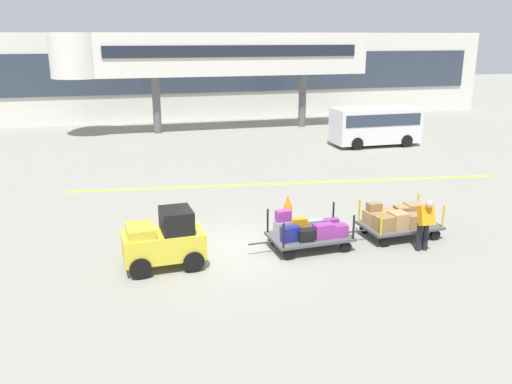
{
  "coord_description": "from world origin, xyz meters",
  "views": [
    {
      "loc": [
        -3.25,
        -14.08,
        5.94
      ],
      "look_at": [
        1.15,
        2.08,
        1.04
      ],
      "focal_mm": 37.69,
      "sensor_mm": 36.0,
      "label": 1
    }
  ],
  "objects_px": {
    "safety_cone_near": "(288,202)",
    "baggage_cart_middle": "(397,219)",
    "shuttle_van": "(375,123)",
    "baggage_cart_lead": "(308,232)",
    "baggage_tug": "(165,240)",
    "baggage_handler": "(425,222)"
  },
  "relations": [
    {
      "from": "baggage_tug",
      "to": "baggage_handler",
      "type": "height_order",
      "value": "baggage_tug"
    },
    {
      "from": "baggage_cart_lead",
      "to": "baggage_cart_middle",
      "type": "xyz_separation_m",
      "value": [
        2.95,
        0.2,
        0.04
      ]
    },
    {
      "from": "baggage_cart_middle",
      "to": "safety_cone_near",
      "type": "bearing_deg",
      "value": 125.15
    },
    {
      "from": "shuttle_van",
      "to": "baggage_tug",
      "type": "bearing_deg",
      "value": -134.05
    },
    {
      "from": "baggage_cart_lead",
      "to": "baggage_tug",
      "type": "bearing_deg",
      "value": -176.92
    },
    {
      "from": "baggage_cart_middle",
      "to": "baggage_handler",
      "type": "height_order",
      "value": "baggage_handler"
    },
    {
      "from": "baggage_cart_lead",
      "to": "safety_cone_near",
      "type": "height_order",
      "value": "baggage_cart_lead"
    },
    {
      "from": "baggage_cart_middle",
      "to": "baggage_tug",
      "type": "bearing_deg",
      "value": -176.59
    },
    {
      "from": "safety_cone_near",
      "to": "baggage_tug",
      "type": "bearing_deg",
      "value": -141.18
    },
    {
      "from": "baggage_tug",
      "to": "baggage_handler",
      "type": "relative_size",
      "value": 1.38
    },
    {
      "from": "baggage_cart_lead",
      "to": "safety_cone_near",
      "type": "xyz_separation_m",
      "value": [
        0.58,
        3.56,
        -0.24
      ]
    },
    {
      "from": "baggage_cart_lead",
      "to": "shuttle_van",
      "type": "xyz_separation_m",
      "value": [
        8.93,
        13.27,
        0.72
      ]
    },
    {
      "from": "baggage_tug",
      "to": "baggage_cart_lead",
      "type": "distance_m",
      "value": 4.13
    },
    {
      "from": "safety_cone_near",
      "to": "baggage_cart_middle",
      "type": "bearing_deg",
      "value": -54.85
    },
    {
      "from": "baggage_cart_lead",
      "to": "safety_cone_near",
      "type": "bearing_deg",
      "value": 80.73
    },
    {
      "from": "baggage_handler",
      "to": "safety_cone_near",
      "type": "bearing_deg",
      "value": 118.5
    },
    {
      "from": "baggage_tug",
      "to": "shuttle_van",
      "type": "xyz_separation_m",
      "value": [
        13.05,
        13.49,
        0.48
      ]
    },
    {
      "from": "baggage_cart_middle",
      "to": "shuttle_van",
      "type": "bearing_deg",
      "value": 65.41
    },
    {
      "from": "baggage_cart_lead",
      "to": "safety_cone_near",
      "type": "relative_size",
      "value": 5.52
    },
    {
      "from": "baggage_handler",
      "to": "safety_cone_near",
      "type": "distance_m",
      "value": 5.3
    },
    {
      "from": "baggage_handler",
      "to": "baggage_cart_lead",
      "type": "bearing_deg",
      "value": 161.02
    },
    {
      "from": "baggage_cart_middle",
      "to": "shuttle_van",
      "type": "height_order",
      "value": "shuttle_van"
    }
  ]
}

